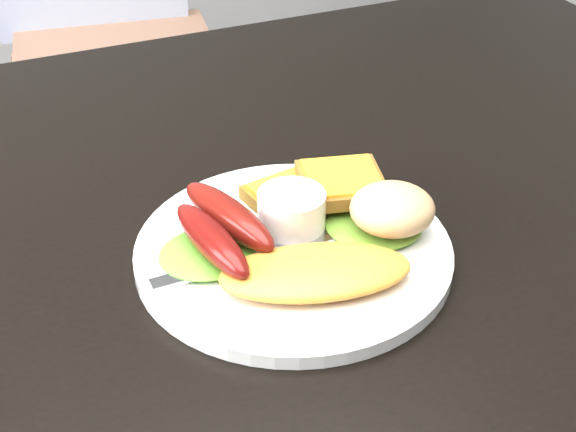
# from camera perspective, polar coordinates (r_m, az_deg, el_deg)

# --- Properties ---
(dining_table) EXTENTS (1.20, 0.80, 0.04)m
(dining_table) POSITION_cam_1_polar(r_m,az_deg,el_deg) (0.67, -3.85, -1.55)
(dining_table) COLOR black
(dining_table) RESTS_ON ground
(dining_chair) EXTENTS (0.47, 0.47, 0.05)m
(dining_chair) POSITION_cam_1_polar(r_m,az_deg,el_deg) (1.72, -12.04, 10.61)
(dining_chair) COLOR tan
(dining_chair) RESTS_ON ground
(plate) EXTENTS (0.24, 0.24, 0.01)m
(plate) POSITION_cam_1_polar(r_m,az_deg,el_deg) (0.61, 0.38, -2.49)
(plate) COLOR white
(plate) RESTS_ON dining_table
(lettuce_left) EXTENTS (0.08, 0.07, 0.01)m
(lettuce_left) POSITION_cam_1_polar(r_m,az_deg,el_deg) (0.60, -5.69, -2.64)
(lettuce_left) COLOR green
(lettuce_left) RESTS_ON plate
(lettuce_right) EXTENTS (0.10, 0.09, 0.01)m
(lettuce_right) POSITION_cam_1_polar(r_m,az_deg,el_deg) (0.63, 6.12, -0.65)
(lettuce_right) COLOR #548325
(lettuce_right) RESTS_ON plate
(omelette) EXTENTS (0.15, 0.10, 0.02)m
(omelette) POSITION_cam_1_polar(r_m,az_deg,el_deg) (0.57, 1.98, -3.98)
(omelette) COLOR #FFAF37
(omelette) RESTS_ON plate
(sausage_a) EXTENTS (0.04, 0.10, 0.02)m
(sausage_a) POSITION_cam_1_polar(r_m,az_deg,el_deg) (0.58, -5.46, -1.70)
(sausage_a) COLOR maroon
(sausage_a) RESTS_ON lettuce_left
(sausage_b) EXTENTS (0.05, 0.11, 0.03)m
(sausage_b) POSITION_cam_1_polar(r_m,az_deg,el_deg) (0.61, -4.27, 0.02)
(sausage_b) COLOR maroon
(sausage_b) RESTS_ON lettuce_left
(ramekin) EXTENTS (0.07, 0.07, 0.03)m
(ramekin) POSITION_cam_1_polar(r_m,az_deg,el_deg) (0.61, 0.26, 0.38)
(ramekin) COLOR white
(ramekin) RESTS_ON plate
(toast_a) EXTENTS (0.07, 0.07, 0.01)m
(toast_a) POSITION_cam_1_polar(r_m,az_deg,el_deg) (0.65, 0.37, 1.32)
(toast_a) COLOR olive
(toast_a) RESTS_ON plate
(toast_b) EXTENTS (0.08, 0.08, 0.01)m
(toast_b) POSITION_cam_1_polar(r_m,az_deg,el_deg) (0.65, 3.84, 2.35)
(toast_b) COLOR brown
(toast_b) RESTS_ON toast_a
(potato_salad) EXTENTS (0.08, 0.07, 0.03)m
(potato_salad) POSITION_cam_1_polar(r_m,az_deg,el_deg) (0.61, 7.42, 0.51)
(potato_salad) COLOR beige
(potato_salad) RESTS_ON lettuce_right
(fork) EXTENTS (0.15, 0.01, 0.00)m
(fork) POSITION_cam_1_polar(r_m,az_deg,el_deg) (0.59, -2.65, -3.05)
(fork) COLOR #ADAFB7
(fork) RESTS_ON plate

